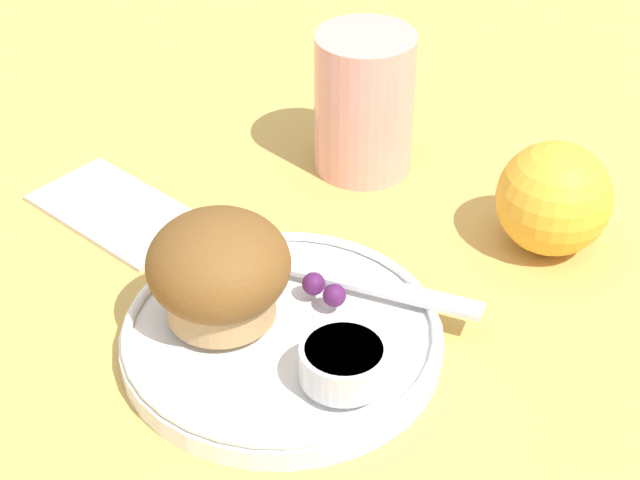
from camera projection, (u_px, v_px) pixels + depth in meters
name	position (u px, v px, depth m)	size (l,w,h in m)	color
ground_plane	(291.00, 334.00, 0.67)	(3.00, 3.00, 0.00)	tan
plate	(282.00, 337.00, 0.65)	(0.20, 0.20, 0.02)	white
muffin	(219.00, 271.00, 0.64)	(0.09, 0.09, 0.07)	tan
cream_ramekin	(344.00, 361.00, 0.60)	(0.05, 0.05, 0.02)	silver
berry_pair	(326.00, 291.00, 0.66)	(0.03, 0.01, 0.01)	#4C194C
butter_knife	(343.00, 278.00, 0.68)	(0.18, 0.08, 0.00)	silver
orange_fruit	(554.00, 199.00, 0.72)	(0.08, 0.08, 0.08)	#F4A82D
juice_glass	(364.00, 103.00, 0.79)	(0.07, 0.07, 0.11)	#E5998C
folded_napkin	(118.00, 209.00, 0.77)	(0.13, 0.07, 0.01)	beige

